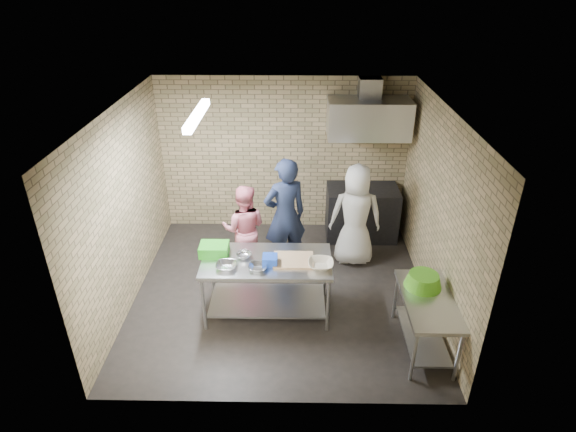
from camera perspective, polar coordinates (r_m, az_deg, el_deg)
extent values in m
plane|color=black|center=(7.06, -0.85, -9.01)|extent=(4.20, 4.20, 0.00)
plane|color=black|center=(5.84, -1.04, 12.57)|extent=(4.20, 4.20, 0.00)
cube|color=tan|center=(8.16, -0.50, 7.26)|extent=(4.20, 0.06, 2.70)
cube|color=tan|center=(4.66, -1.71, -10.73)|extent=(4.20, 0.06, 2.70)
cube|color=tan|center=(6.74, -19.09, 0.84)|extent=(0.06, 4.00, 2.70)
cube|color=tan|center=(6.61, 17.57, 0.57)|extent=(0.06, 4.00, 2.70)
cube|color=silver|center=(6.46, -2.51, -8.42)|extent=(1.70, 0.85, 0.85)
cube|color=silver|center=(6.18, 16.13, -12.26)|extent=(0.60, 1.20, 0.75)
cube|color=black|center=(8.29, 8.84, 0.43)|extent=(1.20, 0.70, 0.90)
cube|color=silver|center=(7.72, 9.70, 11.49)|extent=(1.30, 0.60, 0.60)
cube|color=#A5A8AD|center=(7.75, 9.83, 15.00)|extent=(0.35, 0.30, 0.30)
cube|color=#3F2B19|center=(8.00, 11.57, 10.57)|extent=(0.80, 0.20, 0.04)
cube|color=white|center=(5.97, -10.88, 11.85)|extent=(0.10, 1.25, 0.08)
cube|color=green|center=(6.35, -8.88, -4.01)|extent=(0.38, 0.28, 0.15)
cube|color=blue|center=(6.09, -2.19, -5.33)|extent=(0.19, 0.19, 0.12)
cube|color=tan|center=(6.18, 0.65, -5.32)|extent=(0.52, 0.40, 0.03)
imported|color=silver|center=(6.08, -7.44, -5.99)|extent=(0.27, 0.27, 0.06)
imported|color=silver|center=(6.26, -5.33, -4.75)|extent=(0.21, 0.21, 0.06)
imported|color=#B1B4B8|center=(6.02, -3.67, -6.20)|extent=(0.25, 0.25, 0.06)
imported|color=beige|center=(6.06, 3.97, -5.81)|extent=(0.34, 0.34, 0.08)
cylinder|color=#B22619|center=(7.93, 9.84, 11.40)|extent=(0.07, 0.07, 0.18)
imported|color=#151C36|center=(7.10, -0.35, 0.02)|extent=(0.79, 0.66, 1.83)
imported|color=pink|center=(7.20, -5.28, -1.56)|extent=(0.71, 0.57, 1.42)
imported|color=white|center=(7.38, 8.15, 0.07)|extent=(0.83, 0.56, 1.65)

